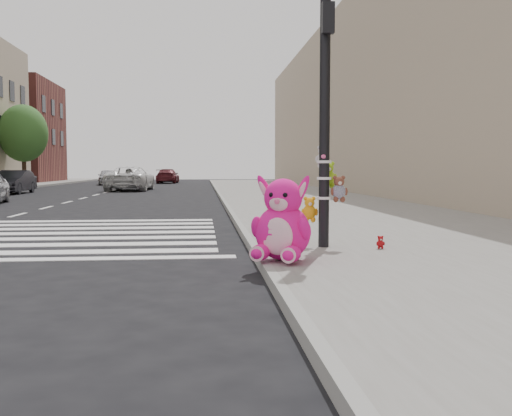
{
  "coord_description": "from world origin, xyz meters",
  "views": [
    {
      "loc": [
        0.75,
        -6.75,
        1.35
      ],
      "look_at": [
        1.55,
        1.7,
        0.75
      ],
      "focal_mm": 40.0,
      "sensor_mm": 36.0,
      "label": 1
    }
  ],
  "objects": [
    {
      "name": "bld_near",
      "position": [
        10.5,
        20.0,
        5.0
      ],
      "size": [
        5.0,
        60.0,
        10.0
      ],
      "primitive_type": "cube",
      "color": "tan",
      "rests_on": "ground"
    },
    {
      "name": "curb_edge",
      "position": [
        1.55,
        10.0,
        0.07
      ],
      "size": [
        0.12,
        80.0,
        0.15
      ],
      "primitive_type": "cube",
      "color": "gray",
      "rests_on": "ground"
    },
    {
      "name": "ground",
      "position": [
        0.0,
        0.0,
        0.0
      ],
      "size": [
        120.0,
        120.0,
        0.0
      ],
      "primitive_type": "plane",
      "color": "black",
      "rests_on": "ground"
    },
    {
      "name": "signal_pole",
      "position": [
        2.61,
        1.82,
        1.77
      ],
      "size": [
        0.69,
        0.5,
        4.0
      ],
      "color": "black",
      "rests_on": "sidewalk_near"
    },
    {
      "name": "pink_bunny",
      "position": [
        1.79,
        0.57,
        0.61
      ],
      "size": [
        0.97,
        1.04,
        1.14
      ],
      "rotation": [
        0.0,
        0.0,
        -0.43
      ],
      "color": "#FF1594",
      "rests_on": "sidewalk_near"
    },
    {
      "name": "tree_far_c",
      "position": [
        -11.2,
        33.0,
        3.65
      ],
      "size": [
        3.2,
        3.2,
        5.44
      ],
      "color": "#382619",
      "rests_on": "sidewalk_far"
    },
    {
      "name": "bld_far_e",
      "position": [
        -15.5,
        46.0,
        4.5
      ],
      "size": [
        6.0,
        10.0,
        9.0
      ],
      "primitive_type": "cube",
      "color": "brown",
      "rests_on": "ground"
    },
    {
      "name": "sidewalk_near",
      "position": [
        5.0,
        10.0,
        0.07
      ],
      "size": [
        7.0,
        80.0,
        0.14
      ],
      "primitive_type": "cube",
      "color": "slate",
      "rests_on": "ground"
    },
    {
      "name": "red_teddy",
      "position": [
        3.4,
        1.5,
        0.24
      ],
      "size": [
        0.14,
        0.1,
        0.2
      ],
      "primitive_type": null,
      "rotation": [
        0.0,
        0.0,
        -0.03
      ],
      "color": "#A91015",
      "rests_on": "sidewalk_near"
    },
    {
      "name": "car_dark_far",
      "position": [
        -9.02,
        23.93,
        0.61
      ],
      "size": [
        1.31,
        3.72,
        1.22
      ],
      "primitive_type": "imported",
      "rotation": [
        0.0,
        0.0,
        -0.01
      ],
      "color": "black",
      "rests_on": "ground"
    },
    {
      "name": "car_maroon_near",
      "position": [
        -2.27,
        43.65,
        0.62
      ],
      "size": [
        1.95,
        4.35,
        1.24
      ],
      "primitive_type": "imported",
      "rotation": [
        0.0,
        0.0,
        3.09
      ],
      "color": "maroon",
      "rests_on": "ground"
    },
    {
      "name": "car_white_near",
      "position": [
        -3.5,
        27.63,
        0.71
      ],
      "size": [
        2.56,
        5.21,
        1.42
      ],
      "primitive_type": "imported",
      "rotation": [
        0.0,
        0.0,
        3.1
      ],
      "color": "silver",
      "rests_on": "ground"
    },
    {
      "name": "car_silver_deep",
      "position": [
        -6.64,
        38.9,
        0.62
      ],
      "size": [
        2.07,
        3.85,
        1.25
      ],
      "primitive_type": "imported",
      "rotation": [
        0.0,
        0.0,
        0.17
      ],
      "color": "#ADADB2",
      "rests_on": "ground"
    }
  ]
}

